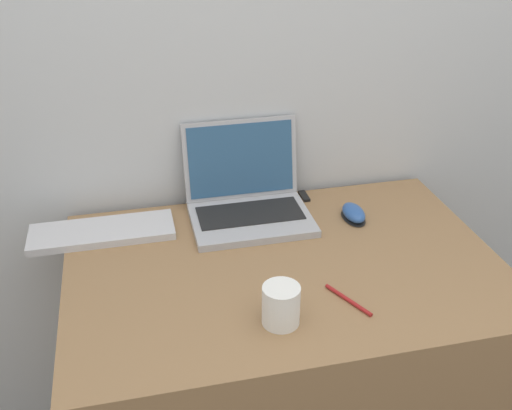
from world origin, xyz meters
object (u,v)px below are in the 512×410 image
object	(u,v)px
drink_cup	(281,304)
usb_stick	(304,196)
computer_mouse	(354,213)
external_keyboard	(102,232)
pen	(348,300)
laptop	(247,197)

from	to	relation	value
drink_cup	usb_stick	bearing A→B (deg)	67.91
computer_mouse	external_keyboard	distance (m)	0.68
usb_stick	computer_mouse	bearing A→B (deg)	-57.29
drink_cup	pen	bearing A→B (deg)	11.51
computer_mouse	external_keyboard	size ratio (longest dim) A/B	0.28
external_keyboard	computer_mouse	bearing A→B (deg)	-5.56
drink_cup	computer_mouse	bearing A→B (deg)	50.66
usb_stick	pen	size ratio (longest dim) A/B	0.48
laptop	drink_cup	world-z (taller)	laptop
drink_cup	external_keyboard	bearing A→B (deg)	129.56
laptop	usb_stick	size ratio (longest dim) A/B	5.37
laptop	computer_mouse	xyz separation A→B (m)	(0.28, -0.09, -0.04)
computer_mouse	pen	bearing A→B (deg)	-112.82
usb_stick	drink_cup	bearing A→B (deg)	-112.09
drink_cup	computer_mouse	world-z (taller)	drink_cup
external_keyboard	pen	distance (m)	0.67
usb_stick	laptop	bearing A→B (deg)	-161.88
drink_cup	computer_mouse	size ratio (longest dim) A/B	0.86
computer_mouse	usb_stick	xyz separation A→B (m)	(-0.10, 0.15, -0.01)
pen	usb_stick	bearing A→B (deg)	84.32
drink_cup	pen	size ratio (longest dim) A/B	0.72
laptop	external_keyboard	xyz separation A→B (m)	(-0.40, -0.02, -0.04)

